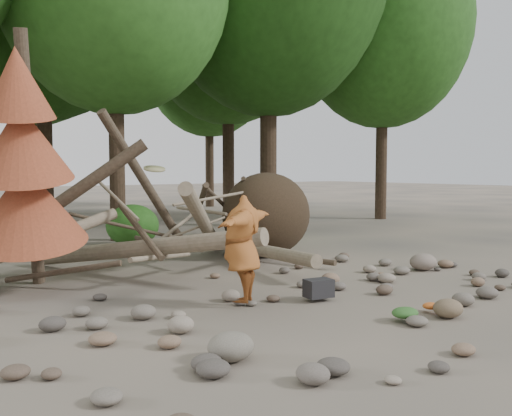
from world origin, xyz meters
TOP-DOWN VIEW (x-y plane):
  - ground at (0.00, 0.00)m, footprint 120.00×120.00m
  - deadfall_pile at (2.02, 4.24)m, footprint 8.55×5.24m
  - dead_conifer at (-3.12, 3.37)m, footprint 2.06×2.16m
  - bush_mid at (0.80, 7.80)m, footprint 1.40×1.40m
  - bush_right at (5.00, 7.00)m, footprint 2.00×2.00m
  - frisbee_thrower at (-0.77, 0.60)m, footprint 2.47×1.58m
  - backpack at (0.41, 0.19)m, footprint 0.47×0.35m
  - cloth_green at (0.51, -1.41)m, footprint 0.39×0.33m
  - cloth_orange at (1.20, -1.32)m, footprint 0.26×0.22m
  - boulder_front_left at (-2.27, -1.28)m, footprint 0.52×0.47m
  - boulder_front_right at (1.16, -1.63)m, footprint 0.44×0.39m
  - boulder_mid_right at (3.98, 0.88)m, footprint 0.57×0.52m

SIDE VIEW (x-z plane):
  - ground at x=0.00m, z-range 0.00..0.00m
  - cloth_orange at x=1.20m, z-range 0.00..0.10m
  - cloth_green at x=0.51m, z-range 0.00..0.15m
  - boulder_front_right at x=1.16m, z-range 0.00..0.26m
  - backpack at x=0.41m, z-range 0.00..0.28m
  - boulder_front_left at x=-2.27m, z-range 0.00..0.31m
  - boulder_mid_right at x=3.98m, z-range 0.00..0.34m
  - bush_mid at x=0.80m, z-range 0.00..1.12m
  - bush_right at x=5.00m, z-range 0.00..1.60m
  - frisbee_thrower at x=-0.77m, z-range -0.14..1.91m
  - deadfall_pile at x=2.02m, z-range -0.70..2.60m
  - dead_conifer at x=-3.12m, z-range -0.06..4.29m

